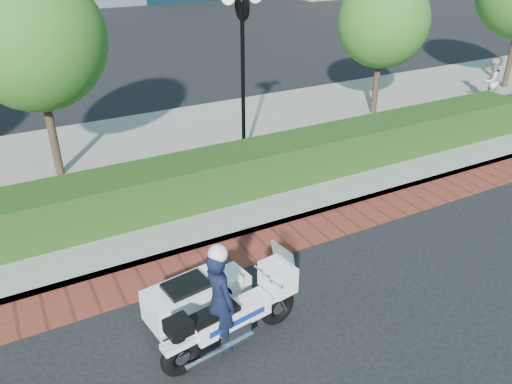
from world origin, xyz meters
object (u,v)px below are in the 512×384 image
lamppost (243,52)px  tree_c (383,22)px  tree_b (33,39)px  police_motorcycle (214,303)px  pedestrian (490,81)px

lamppost → tree_c: size_ratio=0.98×
lamppost → tree_b: (-4.50, 1.30, 0.48)m
tree_b → police_motorcycle: (1.19, -6.83, -2.78)m
police_motorcycle → tree_c: bearing=29.3°
tree_c → police_motorcycle: tree_c is taller
lamppost → police_motorcycle: lamppost is taller
lamppost → police_motorcycle: (-3.31, -5.53, -2.31)m
lamppost → tree_b: bearing=163.9°
tree_b → tree_c: tree_b is taller
lamppost → tree_c: tree_c is taller
tree_b → tree_c: size_ratio=1.14×
tree_c → pedestrian: 4.77m
police_motorcycle → pedestrian: bearing=15.4°
lamppost → pedestrian: (9.63, 0.20, -2.02)m
pedestrian → police_motorcycle: bearing=19.5°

